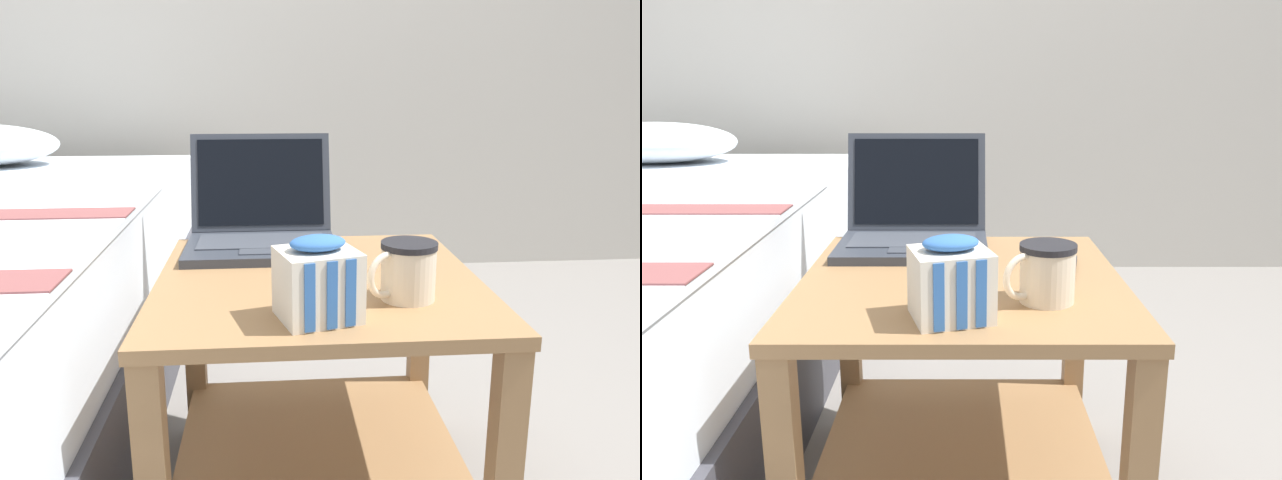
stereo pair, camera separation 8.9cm
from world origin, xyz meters
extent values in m
cube|color=#997047|center=(0.00, 0.00, 0.46)|extent=(0.57, 0.59, 0.02)
cube|color=#997047|center=(0.00, 0.00, 0.12)|extent=(0.53, 0.55, 0.02)
cube|color=#997047|center=(-0.26, 0.27, 0.22)|extent=(0.04, 0.04, 0.45)
cube|color=#997047|center=(0.26, 0.27, 0.22)|extent=(0.04, 0.04, 0.45)
cube|color=#333842|center=(-0.10, 0.18, 0.48)|extent=(0.31, 0.22, 0.02)
cube|color=#424751|center=(-0.10, 0.19, 0.49)|extent=(0.26, 0.12, 0.00)
cube|color=#424751|center=(-0.10, 0.11, 0.49)|extent=(0.09, 0.05, 0.00)
cube|color=#333842|center=(-0.10, 0.32, 0.59)|extent=(0.31, 0.07, 0.21)
cube|color=black|center=(-0.10, 0.31, 0.59)|extent=(0.28, 0.06, 0.18)
cube|color=yellow|center=(-0.13, 0.34, 0.65)|extent=(0.04, 0.01, 0.03)
cube|color=orange|center=(-0.08, 0.34, 0.64)|extent=(0.04, 0.01, 0.04)
cube|color=green|center=(-0.11, 0.30, 0.53)|extent=(0.03, 0.01, 0.02)
cylinder|color=beige|center=(0.14, -0.13, 0.51)|extent=(0.09, 0.09, 0.09)
cylinder|color=black|center=(0.14, -0.13, 0.56)|extent=(0.09, 0.09, 0.01)
cylinder|color=black|center=(0.14, -0.13, 0.55)|extent=(0.08, 0.08, 0.01)
torus|color=beige|center=(0.09, -0.15, 0.52)|extent=(0.07, 0.05, 0.08)
cube|color=silver|center=(-0.02, -0.20, 0.52)|extent=(0.13, 0.13, 0.10)
cube|color=#3366B2|center=(-0.03, -0.26, 0.52)|extent=(0.02, 0.01, 0.10)
cube|color=#3366B2|center=(0.00, -0.25, 0.52)|extent=(0.02, 0.01, 0.10)
cube|color=#3366B2|center=(0.03, -0.24, 0.52)|extent=(0.02, 0.01, 0.10)
ellipsoid|color=#3366B2|center=(-0.02, -0.20, 0.58)|extent=(0.10, 0.08, 0.02)
cube|color=black|center=(0.18, 0.05, 0.47)|extent=(0.10, 0.15, 0.01)
cube|color=black|center=(0.18, 0.05, 0.48)|extent=(0.09, 0.14, 0.00)
camera|label=1|loc=(-0.09, -1.06, 0.81)|focal=35.00mm
camera|label=2|loc=(0.00, -1.07, 0.81)|focal=35.00mm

